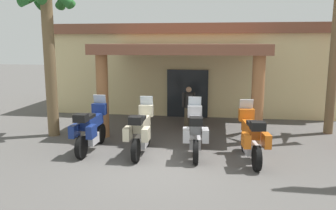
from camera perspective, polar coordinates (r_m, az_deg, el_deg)
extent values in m
plane|color=#514F4C|center=(9.40, -1.19, -9.99)|extent=(80.00, 80.00, 0.00)
cube|color=beige|center=(18.33, 4.19, 5.73)|extent=(12.94, 6.55, 3.65)
cube|color=#1E2328|center=(15.24, 3.24, 1.90)|extent=(1.80, 0.14, 2.10)
cube|color=brown|center=(13.06, 2.51, 9.28)|extent=(6.10, 4.29, 0.35)
cylinder|color=#9E663D|center=(12.12, -10.76, 1.41)|extent=(0.40, 0.40, 2.86)
cylinder|color=#9E663D|center=(11.52, 14.56, 0.81)|extent=(0.40, 0.40, 2.86)
cube|color=brown|center=(18.28, 4.27, 12.13)|extent=(13.35, 6.96, 0.44)
cylinder|color=black|center=(11.55, -11.12, -4.62)|extent=(0.15, 0.66, 0.66)
cylinder|color=black|center=(10.16, -14.13, -6.79)|extent=(0.15, 0.66, 0.66)
cube|color=silver|center=(10.82, -12.58, -5.47)|extent=(0.33, 0.56, 0.32)
cube|color=navy|center=(10.83, -12.40, -2.66)|extent=(0.31, 1.15, 0.34)
cube|color=black|center=(10.46, -13.14, -1.90)|extent=(0.29, 0.60, 0.10)
cube|color=navy|center=(11.35, -11.30, -0.64)|extent=(0.44, 0.24, 0.36)
cube|color=#B2BCC6|center=(11.37, -11.21, 0.82)|extent=(0.40, 0.12, 0.36)
cube|color=navy|center=(10.28, -15.24, -4.15)|extent=(0.18, 0.44, 0.36)
cube|color=navy|center=(10.08, -12.54, -4.32)|extent=(0.18, 0.44, 0.36)
cube|color=black|center=(10.00, -14.23, -2.10)|extent=(0.36, 0.32, 0.22)
cylinder|color=black|center=(11.08, -3.57, -5.08)|extent=(0.16, 0.66, 0.66)
cylinder|color=black|center=(9.63, -5.35, -7.48)|extent=(0.16, 0.66, 0.66)
cube|color=silver|center=(10.31, -4.42, -6.02)|extent=(0.34, 0.57, 0.32)
cube|color=beige|center=(10.33, -4.29, -3.07)|extent=(0.34, 1.16, 0.34)
cube|color=black|center=(9.94, -4.72, -2.29)|extent=(0.30, 0.61, 0.10)
cube|color=beige|center=(10.87, -3.63, -0.93)|extent=(0.45, 0.26, 0.36)
cube|color=#B2BCC6|center=(10.90, -3.57, 0.59)|extent=(0.40, 0.13, 0.36)
cube|color=beige|center=(9.70, -6.69, -4.71)|extent=(0.20, 0.45, 0.36)
cube|color=beige|center=(9.59, -3.67, -4.84)|extent=(0.20, 0.45, 0.36)
cube|color=black|center=(9.45, -5.36, -2.53)|extent=(0.37, 0.33, 0.22)
cylinder|color=black|center=(10.98, 4.38, -5.22)|extent=(0.21, 0.67, 0.66)
cylinder|color=black|center=(9.50, 4.58, -7.71)|extent=(0.21, 0.67, 0.66)
cube|color=silver|center=(10.20, 4.48, -6.20)|extent=(0.38, 0.59, 0.32)
cube|color=#B2B2B7|center=(10.22, 4.50, -3.22)|extent=(0.43, 1.18, 0.34)
cube|color=black|center=(9.83, 4.56, -2.44)|extent=(0.35, 0.63, 0.10)
cube|color=#B2B2B7|center=(10.77, 4.44, -1.05)|extent=(0.46, 0.29, 0.36)
cube|color=#B2BCC6|center=(10.80, 4.45, 0.49)|extent=(0.41, 0.16, 0.36)
cube|color=#B2B2B7|center=(9.51, 3.02, -4.96)|extent=(0.23, 0.46, 0.36)
cube|color=#B2B2B7|center=(9.53, 6.16, -4.98)|extent=(0.23, 0.46, 0.36)
cube|color=black|center=(9.32, 4.64, -2.70)|extent=(0.39, 0.36, 0.22)
cylinder|color=black|center=(10.70, 12.63, -5.87)|extent=(0.23, 0.67, 0.66)
cylinder|color=black|center=(9.25, 14.46, -8.51)|extent=(0.23, 0.67, 0.66)
cube|color=silver|center=(9.93, 13.52, -6.92)|extent=(0.39, 0.60, 0.32)
cube|color=orange|center=(9.94, 13.46, -3.85)|extent=(0.46, 1.18, 0.34)
cube|color=black|center=(9.56, 13.94, -3.08)|extent=(0.36, 0.63, 0.10)
cube|color=orange|center=(10.48, 12.83, -1.59)|extent=(0.47, 0.30, 0.36)
cube|color=#B2BCC6|center=(10.51, 12.80, 0.00)|extent=(0.41, 0.17, 0.36)
cube|color=orange|center=(9.21, 12.79, -5.72)|extent=(0.24, 0.46, 0.36)
cube|color=orange|center=(9.32, 15.94, -5.66)|extent=(0.24, 0.46, 0.36)
cube|color=black|center=(9.07, 14.62, -3.37)|extent=(0.40, 0.37, 0.22)
cylinder|color=brown|center=(13.36, 3.03, -2.12)|extent=(0.14, 0.14, 0.80)
cylinder|color=brown|center=(13.42, 3.75, -2.07)|extent=(0.14, 0.14, 0.80)
cylinder|color=#262626|center=(13.26, 3.42, 0.78)|extent=(0.32, 0.32, 0.56)
cylinder|color=#262626|center=(13.19, 2.53, 0.85)|extent=(0.09, 0.09, 0.54)
cylinder|color=#262626|center=(13.34, 4.31, 0.94)|extent=(0.09, 0.09, 0.54)
sphere|color=tan|center=(13.20, 3.44, 2.57)|extent=(0.22, 0.22, 0.22)
cylinder|color=brown|center=(12.65, -18.87, 5.53)|extent=(0.39, 0.39, 4.67)
cylinder|color=brown|center=(13.56, 25.72, 6.57)|extent=(0.32, 0.32, 5.25)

